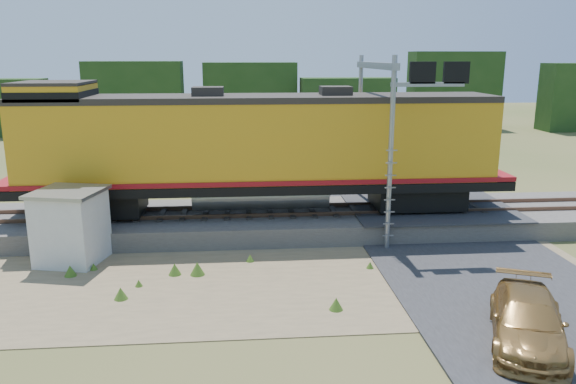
{
  "coord_description": "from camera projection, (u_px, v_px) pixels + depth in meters",
  "views": [
    {
      "loc": [
        -1.18,
        -16.91,
        7.25
      ],
      "look_at": [
        0.51,
        3.0,
        2.4
      ],
      "focal_mm": 35.0,
      "sensor_mm": 36.0,
      "label": 1
    }
  ],
  "objects": [
    {
      "name": "ground",
      "position": [
        280.0,
        286.0,
        18.18
      ],
      "size": [
        140.0,
        140.0,
        0.0
      ],
      "primitive_type": "plane",
      "color": "#475123",
      "rests_on": "ground"
    },
    {
      "name": "ballast",
      "position": [
        270.0,
        221.0,
        23.9
      ],
      "size": [
        70.0,
        5.0,
        0.8
      ],
      "primitive_type": "cube",
      "color": "slate",
      "rests_on": "ground"
    },
    {
      "name": "rails",
      "position": [
        270.0,
        210.0,
        23.78
      ],
      "size": [
        70.0,
        1.54,
        0.16
      ],
      "color": "brown",
      "rests_on": "ballast"
    },
    {
      "name": "dirt_shoulder",
      "position": [
        219.0,
        281.0,
        18.5
      ],
      "size": [
        26.0,
        8.0,
        0.03
      ],
      "primitive_type": "cube",
      "color": "#8C7754",
      "rests_on": "ground"
    },
    {
      "name": "road",
      "position": [
        480.0,
        268.0,
        19.46
      ],
      "size": [
        7.0,
        66.0,
        0.86
      ],
      "color": "#38383A",
      "rests_on": "ground"
    },
    {
      "name": "tree_line_north",
      "position": [
        252.0,
        100.0,
        54.25
      ],
      "size": [
        130.0,
        3.0,
        6.5
      ],
      "color": "#1B3814",
      "rests_on": "ground"
    },
    {
      "name": "weed_clumps",
      "position": [
        171.0,
        288.0,
        17.99
      ],
      "size": [
        15.0,
        6.2,
        0.56
      ],
      "primitive_type": null,
      "color": "#40651C",
      "rests_on": "ground"
    },
    {
      "name": "locomotive",
      "position": [
        253.0,
        147.0,
        23.09
      ],
      "size": [
        20.66,
        3.15,
        5.33
      ],
      "color": "black",
      "rests_on": "rails"
    },
    {
      "name": "shed",
      "position": [
        71.0,
        226.0,
        20.01
      ],
      "size": [
        2.7,
        2.7,
        2.67
      ],
      "rotation": [
        0.0,
        0.0,
        -0.23
      ],
      "color": "silver",
      "rests_on": "ground"
    },
    {
      "name": "signal_gantry",
      "position": [
        388.0,
        102.0,
        22.44
      ],
      "size": [
        2.89,
        6.2,
        7.3
      ],
      "color": "gray",
      "rests_on": "ground"
    },
    {
      "name": "car",
      "position": [
        528.0,
        321.0,
        14.41
      ],
      "size": [
        3.33,
        4.69,
        1.26
      ],
      "primitive_type": "imported",
      "rotation": [
        0.0,
        0.0,
        -0.4
      ],
      "color": "#A2773C",
      "rests_on": "ground"
    }
  ]
}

